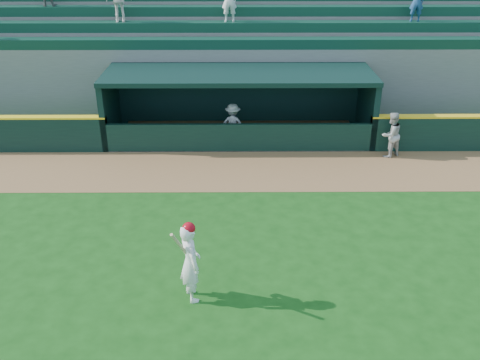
{
  "coord_description": "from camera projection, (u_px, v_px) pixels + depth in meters",
  "views": [
    {
      "loc": [
        -0.08,
        -10.55,
        7.32
      ],
      "look_at": [
        0.0,
        1.6,
        1.3
      ],
      "focal_mm": 40.0,
      "sensor_mm": 36.0,
      "label": 1
    }
  ],
  "objects": [
    {
      "name": "warning_track",
      "position": [
        239.0,
        170.0,
        17.1
      ],
      "size": [
        40.0,
        3.0,
        0.01
      ],
      "primitive_type": "cube",
      "color": "brown",
      "rests_on": "ground"
    },
    {
      "name": "dugout_player_inside",
      "position": [
        233.0,
        124.0,
        18.84
      ],
      "size": [
        1.02,
        0.68,
        1.47
      ],
      "primitive_type": "imported",
      "rotation": [
        0.0,
        0.0,
        2.99
      ],
      "color": "#A9A9A4",
      "rests_on": "ground"
    },
    {
      "name": "stands",
      "position": [
        238.0,
        44.0,
        22.9
      ],
      "size": [
        34.5,
        6.27,
        7.47
      ],
      "color": "slate",
      "rests_on": "ground"
    },
    {
      "name": "batter_at_plate",
      "position": [
        190.0,
        261.0,
        11.02
      ],
      "size": [
        0.65,
        0.83,
        1.86
      ],
      "color": "white",
      "rests_on": "ground"
    },
    {
      "name": "dugout",
      "position": [
        239.0,
        100.0,
        19.28
      ],
      "size": [
        9.4,
        2.8,
        2.46
      ],
      "color": "slate",
      "rests_on": "ground"
    },
    {
      "name": "dugout_player_front",
      "position": [
        391.0,
        135.0,
        17.8
      ],
      "size": [
        0.94,
        0.88,
        1.55
      ],
      "primitive_type": "imported",
      "rotation": [
        0.0,
        0.0,
        3.65
      ],
      "color": "#ABABA6",
      "rests_on": "ground"
    },
    {
      "name": "ground",
      "position": [
        240.0,
        259.0,
        12.71
      ],
      "size": [
        120.0,
        120.0,
        0.0
      ],
      "primitive_type": "plane",
      "color": "#134411",
      "rests_on": "ground"
    }
  ]
}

